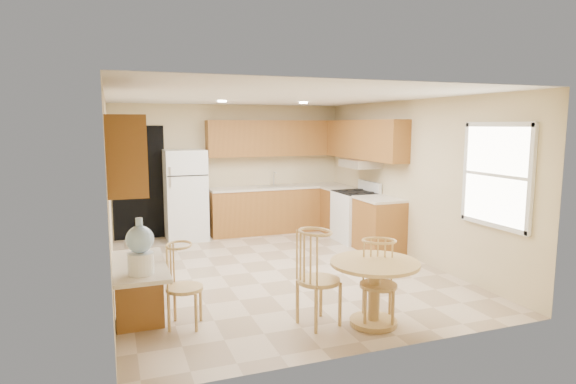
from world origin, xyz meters
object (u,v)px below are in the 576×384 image
object	(u,v)px
refrigerator	(186,195)
water_crock	(140,249)
dining_table	(374,283)
stove	(355,216)
chair_table_b	(383,277)
chair_table_a	(323,271)
chair_desk	(185,280)

from	to	relation	value
refrigerator	water_crock	world-z (taller)	refrigerator
dining_table	water_crock	world-z (taller)	water_crock
stove	chair_table_b	size ratio (longest dim) A/B	1.21
chair_table_a	chair_desk	size ratio (longest dim) A/B	1.16
refrigerator	water_crock	size ratio (longest dim) A/B	3.21
stove	water_crock	bearing A→B (deg)	-140.59
chair_table_a	chair_desk	world-z (taller)	chair_table_a
stove	chair_desk	bearing A→B (deg)	-140.99
chair_table_a	chair_table_b	bearing A→B (deg)	57.29
chair_table_a	chair_table_b	size ratio (longest dim) A/B	1.13
chair_table_b	refrigerator	bearing A→B (deg)	-47.89
refrigerator	chair_table_b	size ratio (longest dim) A/B	1.85
chair_desk	water_crock	distance (m)	0.77
dining_table	chair_table_a	xyz separation A→B (m)	(-0.55, 0.11, 0.17)
chair_table_b	chair_table_a	bearing A→B (deg)	8.20
refrigerator	water_crock	distance (m)	4.57
chair_table_b	chair_desk	world-z (taller)	chair_table_b
chair_table_a	chair_desk	distance (m)	1.42
chair_table_a	chair_table_b	xyz separation A→B (m)	(0.60, -0.19, -0.07)
dining_table	chair_desk	bearing A→B (deg)	163.34
stove	chair_table_a	size ratio (longest dim) A/B	1.07
refrigerator	dining_table	distance (m)	4.79
chair_table_b	chair_desk	bearing A→B (deg)	7.61
chair_table_b	chair_desk	size ratio (longest dim) A/B	1.02
stove	chair_table_b	distance (m)	3.79
chair_table_a	water_crock	world-z (taller)	water_crock
refrigerator	chair_table_b	world-z (taller)	refrigerator
stove	chair_table_a	world-z (taller)	stove
chair_table_a	chair_desk	xyz separation A→B (m)	(-1.34, 0.46, -0.08)
stove	chair_desk	size ratio (longest dim) A/B	1.24
stove	water_crock	xyz separation A→B (m)	(-3.92, -3.22, 0.54)
stove	water_crock	world-z (taller)	water_crock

